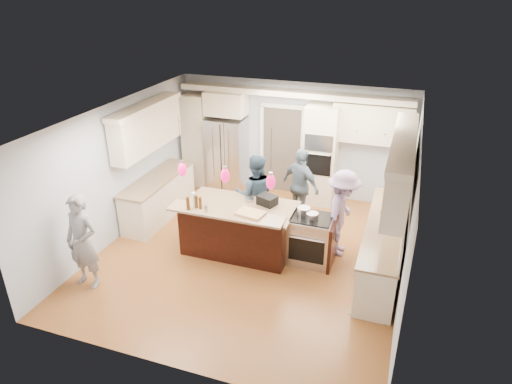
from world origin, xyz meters
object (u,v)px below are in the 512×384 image
person_bar_end (82,242)px  person_far_left (255,194)px  refrigerator (227,154)px  kitchen_island (239,227)px  island_range (312,239)px

person_bar_end → person_far_left: person_far_left is taller
refrigerator → kitchen_island: (1.30, -2.57, -0.41)m
person_far_left → refrigerator: bearing=-70.6°
island_range → person_far_left: bearing=152.5°
island_range → person_far_left: 1.57m
kitchen_island → person_far_left: person_far_left is taller
kitchen_island → refrigerator: bearing=116.9°
island_range → person_bar_end: person_bar_end is taller
kitchen_island → island_range: bearing=3.1°
island_range → person_far_left: (-1.35, 0.70, 0.39)m
refrigerator → person_bar_end: (-0.75, -4.44, -0.06)m
kitchen_island → person_far_left: (0.06, 0.78, 0.36)m
island_range → person_far_left: size_ratio=0.55×
kitchen_island → person_bar_end: (-2.05, -1.87, 0.35)m
person_bar_end → island_range: bearing=33.0°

